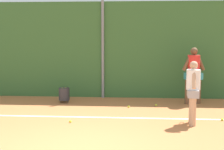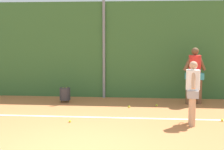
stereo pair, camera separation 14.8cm
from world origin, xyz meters
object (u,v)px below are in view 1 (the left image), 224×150
(tennis_ball_3, at_px, (156,105))
(tennis_ball_6, at_px, (70,121))
(ball_hopper, at_px, (64,94))
(tennis_ball_5, at_px, (222,120))
(player_backcourt_far, at_px, (193,72))
(player_foreground_near, at_px, (193,89))
(tennis_ball_1, at_px, (129,107))

(tennis_ball_3, height_order, tennis_ball_6, same)
(ball_hopper, height_order, tennis_ball_5, ball_hopper)
(tennis_ball_5, bearing_deg, player_backcourt_far, 101.13)
(player_foreground_near, distance_m, tennis_ball_5, 1.28)
(player_backcourt_far, relative_size, tennis_ball_6, 28.10)
(tennis_ball_3, xyz_separation_m, tennis_ball_5, (1.64, -1.66, 0.00))
(player_backcourt_far, distance_m, tennis_ball_6, 4.52)
(player_foreground_near, distance_m, tennis_ball_6, 3.25)
(tennis_ball_5, relative_size, tennis_ball_6, 1.00)
(tennis_ball_5, xyz_separation_m, tennis_ball_6, (-3.98, -0.48, 0.00))
(tennis_ball_1, bearing_deg, tennis_ball_6, -128.46)
(tennis_ball_3, bearing_deg, tennis_ball_5, -45.32)
(player_foreground_near, bearing_deg, tennis_ball_1, 48.88)
(player_foreground_near, height_order, tennis_ball_1, player_foreground_near)
(player_foreground_near, bearing_deg, tennis_ball_6, 97.26)
(player_backcourt_far, bearing_deg, tennis_ball_1, 7.04)
(ball_hopper, xyz_separation_m, tennis_ball_5, (4.69, -2.00, -0.26))
(tennis_ball_6, bearing_deg, tennis_ball_1, 51.54)
(player_foreground_near, xyz_separation_m, tennis_ball_5, (0.85, 0.38, -0.87))
(ball_hopper, relative_size, tennis_ball_6, 7.78)
(ball_hopper, bearing_deg, tennis_ball_1, -16.14)
(player_foreground_near, bearing_deg, ball_hopper, 63.63)
(tennis_ball_1, distance_m, tennis_ball_6, 2.36)
(ball_hopper, height_order, tennis_ball_6, ball_hopper)
(tennis_ball_3, bearing_deg, player_foreground_near, -68.90)
(player_foreground_near, xyz_separation_m, tennis_ball_6, (-3.13, -0.10, -0.87))
(player_foreground_near, relative_size, tennis_ball_5, 24.48)
(player_foreground_near, distance_m, player_backcourt_far, 2.53)
(tennis_ball_3, bearing_deg, ball_hopper, 173.57)
(ball_hopper, distance_m, tennis_ball_6, 2.59)
(player_foreground_near, relative_size, player_backcourt_far, 0.87)
(tennis_ball_3, xyz_separation_m, tennis_ball_6, (-2.34, -2.14, 0.00))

